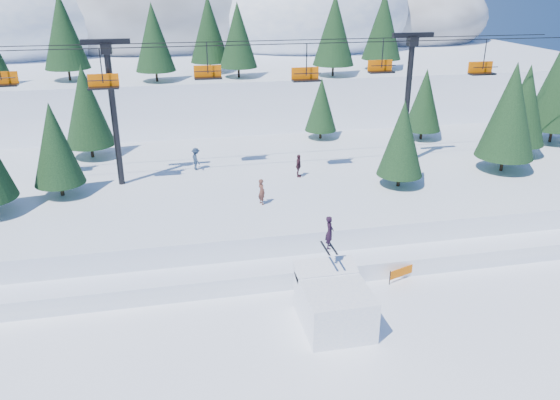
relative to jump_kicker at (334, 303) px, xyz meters
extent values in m
plane|color=white|center=(-2.18, -1.44, -1.23)|extent=(160.00, 160.00, 0.00)
cube|color=white|center=(-2.18, 16.56, 0.02)|extent=(70.00, 22.00, 2.50)
cube|color=white|center=(-2.18, 6.56, -0.68)|extent=(70.00, 6.00, 1.10)
cube|color=white|center=(-2.18, 66.56, 1.77)|extent=(110.00, 60.00, 6.00)
ellipsoid|color=white|center=(-30.18, 70.56, 10.21)|extent=(36.00, 32.40, 19.80)
ellipsoid|color=white|center=(15.82, 68.56, 10.19)|extent=(34.00, 30.60, 19.72)
ellipsoid|color=#605B59|center=(35.82, 74.56, 8.89)|extent=(30.00, 27.00, 15.00)
cylinder|color=black|center=(-8.30, 39.16, 5.35)|extent=(0.26, 0.26, 1.15)
cone|color=#1D3F1C|center=(-8.30, 39.16, 9.47)|extent=(4.29, 4.29, 7.09)
cylinder|color=black|center=(0.86, 39.99, 5.34)|extent=(0.26, 0.26, 1.15)
cone|color=#1D3F1C|center=(0.86, 39.99, 9.44)|extent=(4.26, 4.26, 7.05)
cylinder|color=black|center=(11.63, 38.65, 5.40)|extent=(0.26, 0.26, 1.27)
cone|color=#1D3F1C|center=(11.63, 38.65, 9.93)|extent=(4.71, 4.71, 7.78)
cylinder|color=black|center=(-17.74, 41.86, 5.42)|extent=(0.26, 0.26, 1.30)
cone|color=#1D3F1C|center=(-17.74, 41.86, 10.07)|extent=(4.83, 4.83, 7.99)
cylinder|color=black|center=(18.83, 42.11, 5.41)|extent=(0.26, 0.26, 1.29)
cone|color=#1D3F1C|center=(18.83, 42.11, 10.00)|extent=(4.77, 4.77, 7.90)
cylinder|color=black|center=(-1.98, 44.15, 5.39)|extent=(0.26, 0.26, 1.24)
cone|color=#1D3F1C|center=(-1.98, 44.15, 9.80)|extent=(4.59, 4.59, 7.59)
cube|color=white|center=(0.00, -0.13, -0.12)|extent=(3.28, 4.06, 2.22)
cube|color=white|center=(0.00, 1.61, 1.04)|extent=(3.28, 1.42, 0.79)
imported|color=black|center=(0.10, 1.47, 3.26)|extent=(0.61, 0.74, 1.75)
cube|color=black|center=(-0.10, 1.47, 2.37)|extent=(0.11, 1.65, 0.03)
cube|color=black|center=(0.30, 1.47, 2.37)|extent=(0.11, 1.65, 0.03)
cylinder|color=black|center=(-11.18, 16.56, 6.27)|extent=(0.44, 0.44, 10.00)
cube|color=black|center=(-11.18, 16.56, 11.37)|extent=(3.20, 0.35, 0.35)
cube|color=black|center=(-11.18, 16.56, 10.92)|extent=(0.70, 0.70, 0.70)
cylinder|color=black|center=(10.82, 16.56, 6.27)|extent=(0.44, 0.44, 10.00)
cube|color=black|center=(10.82, 16.56, 11.37)|extent=(3.20, 0.35, 0.35)
cube|color=black|center=(10.82, 16.56, 10.92)|extent=(0.70, 0.70, 0.70)
cylinder|color=black|center=(-0.18, 15.36, 11.07)|extent=(46.00, 0.06, 0.06)
cylinder|color=black|center=(-0.18, 17.76, 11.07)|extent=(46.00, 0.06, 0.06)
cube|color=black|center=(-18.36, 17.76, 8.52)|extent=(2.00, 0.75, 0.12)
cube|color=#E86001|center=(-18.36, 18.14, 8.97)|extent=(2.00, 0.10, 0.85)
cylinder|color=black|center=(-11.52, 15.36, 9.97)|extent=(0.08, 0.08, 2.20)
cube|color=black|center=(-11.52, 15.36, 8.52)|extent=(2.00, 0.75, 0.12)
cube|color=#E86001|center=(-11.52, 15.74, 8.97)|extent=(2.00, 0.10, 0.85)
cylinder|color=black|center=(-11.52, 15.01, 9.07)|extent=(2.00, 0.06, 0.06)
cylinder|color=black|center=(-4.39, 17.76, 9.97)|extent=(0.08, 0.08, 2.20)
cube|color=black|center=(-4.39, 17.76, 8.52)|extent=(2.00, 0.75, 0.12)
cube|color=#E86001|center=(-4.39, 18.14, 8.97)|extent=(2.00, 0.10, 0.85)
cylinder|color=black|center=(-4.39, 17.41, 9.07)|extent=(2.00, 0.06, 0.06)
cylinder|color=black|center=(2.36, 15.36, 9.97)|extent=(0.08, 0.08, 2.20)
cube|color=black|center=(2.36, 15.36, 8.52)|extent=(2.00, 0.75, 0.12)
cube|color=#E86001|center=(2.36, 15.74, 8.97)|extent=(2.00, 0.10, 0.85)
cylinder|color=black|center=(2.36, 15.01, 9.07)|extent=(2.00, 0.06, 0.06)
cylinder|color=black|center=(9.00, 17.76, 9.97)|extent=(0.08, 0.08, 2.20)
cube|color=black|center=(9.00, 17.76, 8.52)|extent=(2.00, 0.75, 0.12)
cube|color=#E86001|center=(9.00, 18.14, 8.97)|extent=(2.00, 0.10, 0.85)
cylinder|color=black|center=(9.00, 17.41, 9.07)|extent=(2.00, 0.06, 0.06)
cylinder|color=black|center=(16.20, 15.36, 9.97)|extent=(0.08, 0.08, 2.20)
cube|color=black|center=(16.20, 15.36, 8.52)|extent=(2.00, 0.75, 0.12)
cube|color=#E86001|center=(16.20, 15.74, 8.97)|extent=(2.00, 0.10, 0.85)
cylinder|color=black|center=(16.20, 15.01, 9.07)|extent=(2.00, 0.06, 0.06)
cylinder|color=black|center=(17.78, 13.44, 1.86)|extent=(0.26, 0.26, 1.18)
cone|color=#1D3F1C|center=(17.78, 13.44, 6.06)|extent=(4.37, 4.37, 7.22)
cylinder|color=black|center=(21.40, 16.80, 1.80)|extent=(0.26, 0.26, 1.07)
cone|color=#1D3F1C|center=(21.40, 16.80, 5.62)|extent=(3.97, 3.97, 6.56)
cylinder|color=black|center=(26.85, 19.82, 1.96)|extent=(0.26, 0.26, 1.39)
cylinder|color=black|center=(15.62, 23.18, 1.72)|extent=(0.26, 0.26, 0.91)
cone|color=#1D3F1C|center=(15.62, 23.18, 4.98)|extent=(3.39, 3.39, 5.60)
cylinder|color=black|center=(-13.95, 23.71, 1.81)|extent=(0.26, 0.26, 1.08)
cone|color=#1D3F1C|center=(-13.95, 23.71, 5.68)|extent=(4.02, 4.02, 6.65)
cylinder|color=black|center=(6.45, 25.34, 1.67)|extent=(0.26, 0.26, 0.79)
cone|color=#1D3F1C|center=(6.45, 25.34, 4.50)|extent=(2.95, 2.95, 4.88)
cylinder|color=black|center=(-15.09, 15.04, 1.73)|extent=(0.26, 0.26, 0.91)
cone|color=#1D3F1C|center=(-15.09, 15.04, 4.99)|extent=(3.40, 3.40, 5.62)
cylinder|color=black|center=(8.51, 11.94, 1.71)|extent=(0.26, 0.26, 0.88)
cone|color=#1D3F1C|center=(8.51, 11.94, 4.85)|extent=(3.27, 3.27, 5.41)
imported|color=#542E26|center=(-1.80, 10.63, 2.15)|extent=(0.62, 0.75, 1.76)
imported|color=#3C1E28|center=(1.88, 15.35, 2.15)|extent=(0.75, 1.12, 1.76)
imported|color=#213148|center=(-5.59, 18.61, 2.16)|extent=(0.96, 1.29, 1.77)
cylinder|color=black|center=(4.33, 2.98, -0.78)|extent=(0.06, 0.06, 0.90)
cylinder|color=black|center=(6.97, 3.93, -0.78)|extent=(0.06, 0.06, 0.90)
cube|color=#E86001|center=(5.65, 3.46, -0.68)|extent=(2.65, 0.99, 0.55)
cylinder|color=black|center=(8.78, 4.81, -0.78)|extent=(0.06, 0.06, 0.90)
cylinder|color=black|center=(11.52, 5.42, -0.78)|extent=(0.06, 0.06, 0.90)
cube|color=#E86001|center=(10.15, 5.11, -0.68)|extent=(2.74, 0.65, 0.55)
camera|label=1|loc=(-7.58, -22.60, 15.28)|focal=35.00mm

